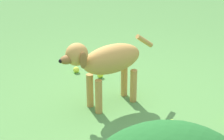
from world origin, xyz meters
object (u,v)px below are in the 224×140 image
object	(u,v)px
tennis_ball_0	(172,123)
water_bowl	(138,140)
tennis_ball_1	(100,75)
dog	(107,61)
tennis_ball_3	(76,70)

from	to	relation	value
tennis_ball_0	water_bowl	world-z (taller)	tennis_ball_0
water_bowl	tennis_ball_1	bearing A→B (deg)	105.76
tennis_ball_0	tennis_ball_1	world-z (taller)	same
dog	tennis_ball_0	xyz separation A→B (m)	(0.53, -0.36, -0.39)
tennis_ball_1	water_bowl	xyz separation A→B (m)	(0.33, -1.18, -0.00)
tennis_ball_1	water_bowl	distance (m)	1.23
dog	water_bowl	bearing A→B (deg)	77.45
tennis_ball_0	tennis_ball_1	size ratio (longest dim) A/B	1.00
tennis_ball_0	tennis_ball_1	bearing A→B (deg)	123.00
tennis_ball_0	tennis_ball_3	distance (m)	1.39
dog	tennis_ball_3	size ratio (longest dim) A/B	12.12
dog	tennis_ball_1	size ratio (longest dim) A/B	12.12
tennis_ball_1	tennis_ball_3	xyz separation A→B (m)	(-0.26, 0.13, 0.00)
tennis_ball_3	water_bowl	distance (m)	1.44
dog	tennis_ball_3	bearing A→B (deg)	-99.31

